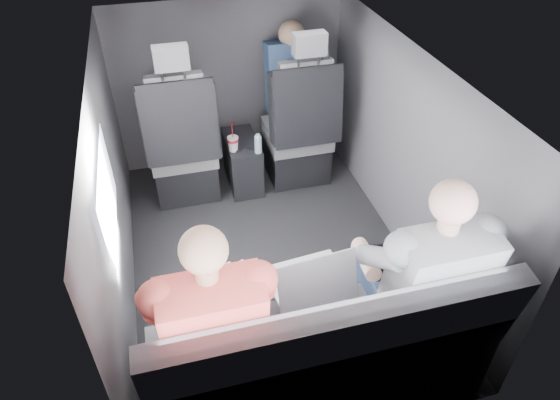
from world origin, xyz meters
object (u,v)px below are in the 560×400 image
object	(u,v)px
center_console	(243,162)
laptop_black	(397,259)
rear_bench	(322,359)
soda_cup	(233,143)
passenger_rear_right	(418,277)
passenger_front_right	(291,80)
passenger_rear_left	(211,321)
water_bottle	(258,144)
front_seat_left	(183,151)
laptop_white	(215,293)
laptop_silver	(310,279)
front_seat_right	(299,135)

from	to	relation	value
center_console	laptop_black	bearing A→B (deg)	-74.78
rear_bench	soda_cup	world-z (taller)	rear_bench
passenger_rear_right	laptop_black	bearing A→B (deg)	102.55
passenger_front_right	passenger_rear_left	bearing A→B (deg)	-114.60
water_bottle	passenger_front_right	xyz separation A→B (m)	(0.36, 0.42, 0.28)
front_seat_left	passenger_rear_right	world-z (taller)	passenger_rear_right
center_console	rear_bench	size ratio (longest dim) A/B	0.30
laptop_white	rear_bench	bearing A→B (deg)	-28.93
front_seat_left	rear_bench	bearing A→B (deg)	-76.69
laptop_white	laptop_black	bearing A→B (deg)	-0.30
rear_bench	laptop_black	xyz separation A→B (m)	(0.46, 0.25, 0.32)
center_console	soda_cup	world-z (taller)	soda_cup
laptop_silver	laptop_black	world-z (taller)	laptop_silver
laptop_silver	front_seat_left	bearing A→B (deg)	104.94
front_seat_left	laptop_black	size ratio (longest dim) A/B	3.89
laptop_silver	passenger_rear_right	world-z (taller)	passenger_rear_right
laptop_white	laptop_black	world-z (taller)	laptop_white
front_seat_right	laptop_silver	size ratio (longest dim) A/B	3.14
soda_cup	passenger_rear_right	size ratio (longest dim) A/B	0.20
front_seat_left	soda_cup	xyz separation A→B (m)	(0.37, -0.09, 0.06)
front_seat_right	water_bottle	xyz separation A→B (m)	(-0.36, -0.16, 0.07)
water_bottle	front_seat_left	bearing A→B (deg)	163.58
laptop_black	passenger_front_right	xyz separation A→B (m)	(-0.01, 1.91, 0.12)
soda_cup	passenger_front_right	world-z (taller)	passenger_front_right
passenger_rear_left	laptop_black	bearing A→B (deg)	9.05
passenger_front_right	front_seat_right	bearing A→B (deg)	-90.55
front_seat_left	laptop_black	xyz separation A→B (m)	(0.91, -1.66, 0.23)
passenger_rear_left	soda_cup	bearing A→B (deg)	76.64
passenger_front_right	front_seat_left	bearing A→B (deg)	-164.05
front_seat_right	passenger_rear_right	world-z (taller)	passenger_rear_right
passenger_rear_left	passenger_front_right	distance (m)	2.27
front_seat_left	laptop_white	size ratio (longest dim) A/B	3.08
front_seat_right	passenger_front_right	bearing A→B (deg)	89.45
laptop_silver	passenger_rear_left	size ratio (longest dim) A/B	0.32
laptop_silver	water_bottle	bearing A→B (deg)	86.64
water_bottle	laptop_silver	distance (m)	1.53
water_bottle	passenger_front_right	bearing A→B (deg)	48.82
water_bottle	laptop_black	distance (m)	1.55
laptop_silver	laptop_black	xyz separation A→B (m)	(0.46, 0.03, -0.01)
soda_cup	laptop_white	xyz separation A→B (m)	(-0.37, -1.56, 0.17)
front_seat_left	water_bottle	xyz separation A→B (m)	(0.54, -0.16, 0.07)
laptop_black	passenger_rear_right	distance (m)	0.16
front_seat_left	rear_bench	world-z (taller)	front_seat_left
laptop_silver	passenger_rear_right	bearing A→B (deg)	-14.28
laptop_silver	passenger_front_right	distance (m)	1.99
passenger_rear_left	passenger_front_right	bearing A→B (deg)	65.40
front_seat_left	rear_bench	xyz separation A→B (m)	(0.45, -1.90, -0.09)
front_seat_right	laptop_black	distance (m)	1.67
laptop_black	passenger_front_right	distance (m)	1.92
front_seat_left	passenger_rear_right	size ratio (longest dim) A/B	1.00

